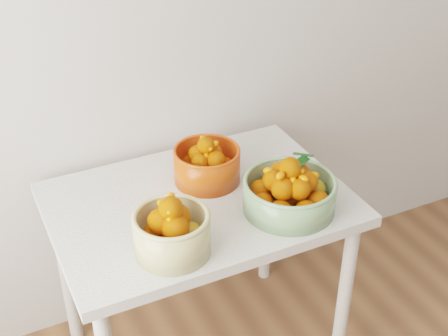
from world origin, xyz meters
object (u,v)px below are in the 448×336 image
at_px(table, 200,222).
at_px(bowl_green, 289,192).
at_px(bowl_cream, 172,231).
at_px(bowl_orange, 207,164).

xyz_separation_m(table, bowl_green, (0.25, -0.18, 0.16)).
relative_size(table, bowl_cream, 4.22).
bearing_deg(table, bowl_orange, 52.49).
bearing_deg(bowl_cream, bowl_green, 5.10).
height_order(bowl_cream, bowl_orange, bowl_cream).
relative_size(bowl_cream, bowl_orange, 0.81).
bearing_deg(bowl_green, table, 144.21).
bearing_deg(bowl_cream, bowl_orange, 50.56).
xyz_separation_m(bowl_cream, bowl_green, (0.43, 0.04, -0.01)).
distance_m(table, bowl_green, 0.34).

